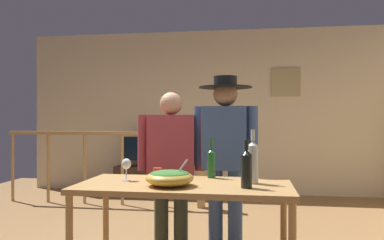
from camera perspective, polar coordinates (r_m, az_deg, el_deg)
back_wall at (r=6.65m, az=2.86°, el=1.20°), size 6.38×0.10×2.76m
framed_picture at (r=6.61m, az=13.58°, el=5.40°), size 0.47×0.03×0.47m
stair_railing at (r=5.75m, az=-8.32°, el=-5.47°), size 3.01×0.10×1.12m
tv_console at (r=6.60m, az=-7.18°, el=-8.75°), size 0.90×0.40×0.47m
flat_screen_tv at (r=6.51m, az=-7.26°, el=-4.25°), size 0.65×0.12×0.49m
serving_table at (r=2.90m, az=-1.09°, el=-10.72°), size 1.55×0.75×0.79m
salad_bowl at (r=2.77m, az=-3.30°, el=-8.36°), size 0.34×0.34×0.19m
wine_glass at (r=3.03m, az=-9.61°, el=-6.50°), size 0.07×0.07×0.17m
wine_bottle_green at (r=3.13m, az=2.87°, el=-6.20°), size 0.06×0.06×0.32m
wine_bottle_dark at (r=2.70m, az=7.99°, el=-6.99°), size 0.08×0.08×0.33m
wine_bottle_clear at (r=2.89m, az=8.91°, el=-5.98°), size 0.08×0.08×0.39m
mug_red at (r=3.14m, az=-5.00°, el=-7.73°), size 0.11×0.07×0.08m
person_standing_left at (r=3.61m, az=-3.08°, el=-5.75°), size 0.61×0.28×1.51m
person_standing_right at (r=3.54m, az=4.91°, el=-4.30°), size 0.58×0.48×1.65m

